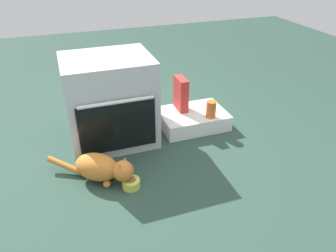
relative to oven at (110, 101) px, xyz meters
name	(u,v)px	position (x,y,z in m)	size (l,w,h in m)	color
ground	(126,176)	(-0.01, -0.49, -0.34)	(8.00, 8.00, 0.00)	#284238
oven	(110,101)	(0.00, 0.00, 0.00)	(0.64, 0.56, 0.68)	#B7BABF
pantry_cabinet	(193,119)	(0.68, -0.01, -0.27)	(0.55, 0.40, 0.13)	white
food_bowl	(131,183)	(0.00, -0.61, -0.30)	(0.12, 0.12, 0.08)	#D1D14C
cat	(102,168)	(-0.17, -0.49, -0.23)	(0.53, 0.43, 0.20)	#C6752D
cereal_box	(181,94)	(0.60, 0.08, -0.07)	(0.07, 0.18, 0.28)	#B72D28
sauce_jar	(211,109)	(0.78, -0.13, -0.14)	(0.08, 0.08, 0.14)	#D16023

